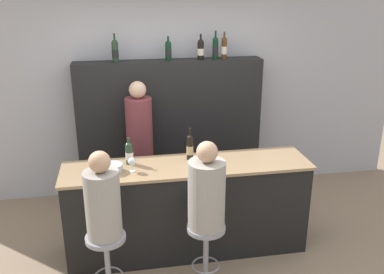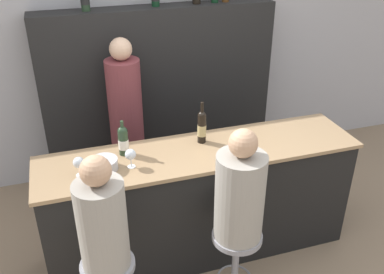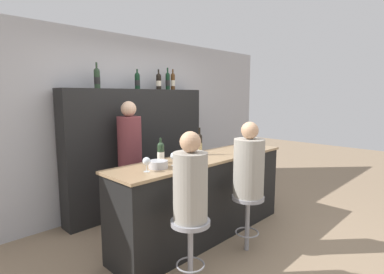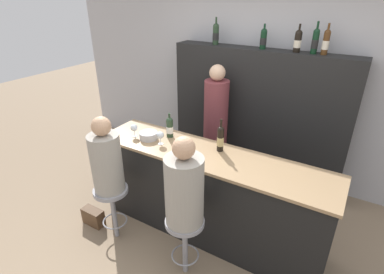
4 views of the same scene
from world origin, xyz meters
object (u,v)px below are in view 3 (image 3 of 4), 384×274
at_px(metal_bowl, 158,164).
at_px(bartender, 130,168).
at_px(wine_bottle_backbar_3, 168,81).
at_px(bar_stool_left, 190,235).
at_px(wine_bottle_counter_1, 199,144).
at_px(wine_bottle_counter_0, 161,152).
at_px(bar_stool_right, 248,208).
at_px(guest_seated_left, 190,183).
at_px(wine_bottle_backbar_0, 97,78).
at_px(wine_bottle_backbar_2, 159,81).
at_px(wine_bottle_backbar_1, 137,81).
at_px(wine_bottle_backbar_4, 173,81).
at_px(wine_glass_0, 147,162).
at_px(wine_glass_1, 174,156).
at_px(guest_seated_right, 249,165).

height_order(metal_bowl, bartender, bartender).
distance_m(wine_bottle_backbar_3, bar_stool_left, 2.78).
bearing_deg(wine_bottle_counter_1, wine_bottle_counter_0, 180.00).
bearing_deg(bar_stool_right, wine_bottle_counter_1, 91.84).
bearing_deg(guest_seated_left, bar_stool_right, 0.00).
distance_m(wine_bottle_counter_1, wine_bottle_backbar_0, 1.60).
relative_size(wine_bottle_backbar_3, bartender, 0.21).
bearing_deg(wine_bottle_backbar_2, wine_bottle_backbar_1, -180.00).
xyz_separation_m(wine_bottle_backbar_1, bar_stool_right, (0.08, -1.90, -1.44)).
distance_m(wine_bottle_backbar_4, guest_seated_left, 2.62).
bearing_deg(wine_bottle_backbar_2, wine_bottle_backbar_4, -0.00).
height_order(wine_bottle_backbar_1, bar_stool_right, wine_bottle_backbar_1).
bearing_deg(wine_bottle_backbar_4, metal_bowl, -136.49).
relative_size(wine_bottle_counter_0, wine_glass_0, 1.93).
height_order(wine_bottle_backbar_4, wine_glass_0, wine_bottle_backbar_4).
height_order(wine_bottle_backbar_4, metal_bowl, wine_bottle_backbar_4).
xyz_separation_m(wine_bottle_counter_1, wine_bottle_backbar_0, (-0.69, 1.19, 0.82)).
distance_m(wine_bottle_counter_0, wine_bottle_backbar_2, 1.74).
height_order(wine_bottle_backbar_1, guest_seated_left, wine_bottle_backbar_1).
bearing_deg(wine_glass_1, wine_glass_0, -180.00).
distance_m(metal_bowl, bartender, 1.07).
distance_m(wine_bottle_backbar_2, bar_stool_right, 2.41).
bearing_deg(guest_seated_left, wine_bottle_backbar_0, 84.47).
xyz_separation_m(wine_bottle_backbar_3, guest_seated_left, (-1.40, -1.90, -0.98)).
distance_m(wine_bottle_backbar_1, bartender, 1.29).
xyz_separation_m(bar_stool_right, guest_seated_right, (0.00, 0.00, 0.49)).
relative_size(wine_bottle_backbar_4, bar_stool_right, 0.52).
relative_size(wine_bottle_counter_0, guest_seated_right, 0.34).
distance_m(wine_bottle_backbar_4, wine_glass_0, 2.28).
bearing_deg(wine_glass_1, wine_bottle_counter_0, 94.94).
height_order(wine_bottle_counter_1, bar_stool_left, wine_bottle_counter_1).
bearing_deg(guest_seated_left, wine_bottle_backbar_2, 57.33).
distance_m(wine_bottle_counter_1, wine_glass_0, 0.97).
xyz_separation_m(metal_bowl, guest_seated_left, (-0.09, -0.55, -0.06)).
xyz_separation_m(wine_bottle_counter_0, bar_stool_left, (-0.26, -0.71, -0.62)).
xyz_separation_m(wine_bottle_backbar_2, wine_bottle_backbar_3, (0.19, 0.00, 0.01)).
relative_size(wine_glass_0, bar_stool_right, 0.23).
bearing_deg(wine_bottle_counter_1, wine_bottle_backbar_2, 73.84).
distance_m(wine_bottle_counter_0, bartender, 0.90).
distance_m(guest_seated_left, bartender, 1.60).
distance_m(wine_bottle_backbar_1, guest_seated_right, 2.13).
bearing_deg(wine_bottle_backbar_1, bartender, -137.90).
height_order(wine_bottle_backbar_1, metal_bowl, wine_bottle_backbar_1).
height_order(bar_stool_left, guest_seated_left, guest_seated_left).
xyz_separation_m(wine_bottle_backbar_3, bar_stool_left, (-1.40, -1.90, -1.46)).
xyz_separation_m(bar_stool_left, guest_seated_right, (0.90, 0.00, 0.49)).
relative_size(wine_bottle_backbar_1, bartender, 0.17).
height_order(wine_bottle_backbar_2, bartender, wine_bottle_backbar_2).
bearing_deg(wine_glass_1, wine_bottle_backbar_0, 93.81).
distance_m(wine_bottle_counter_0, metal_bowl, 0.25).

